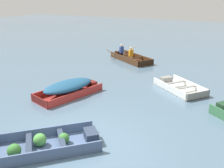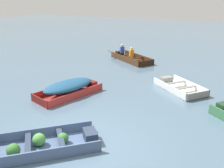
{
  "view_description": "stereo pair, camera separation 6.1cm",
  "coord_description": "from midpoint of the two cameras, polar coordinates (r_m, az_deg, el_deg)",
  "views": [
    {
      "loc": [
        3.81,
        -5.15,
        4.13
      ],
      "look_at": [
        -1.28,
        4.16,
        0.35
      ],
      "focal_mm": 40.0,
      "sensor_mm": 36.0,
      "label": 1
    },
    {
      "loc": [
        3.86,
        -5.12,
        4.13
      ],
      "look_at": [
        -1.28,
        4.16,
        0.35
      ],
      "focal_mm": 40.0,
      "sensor_mm": 36.0,
      "label": 2
    }
  ],
  "objects": [
    {
      "name": "rowboat_dark_varnish_with_crew",
      "position": [
        16.98,
        4.13,
        6.12
      ],
      "size": [
        3.47,
        3.03,
        0.93
      ],
      "color": "#4C2D19",
      "rests_on": "ground"
    },
    {
      "name": "dinghy_slate_blue_foreground",
      "position": [
        7.52,
        -14.54,
        -13.09
      ],
      "size": [
        2.98,
        3.02,
        0.41
      ],
      "color": "#475B7F",
      "rests_on": "ground"
    },
    {
      "name": "ground_plane",
      "position": [
        7.63,
        -6.7,
        -13.34
      ],
      "size": [
        80.0,
        80.0,
        0.0
      ],
      "primitive_type": "plane",
      "color": "slate"
    },
    {
      "name": "skiff_red_near_moored",
      "position": [
        11.0,
        -9.64,
        -0.71
      ],
      "size": [
        1.9,
        3.15,
        0.64
      ],
      "color": "#AD2D28",
      "rests_on": "ground"
    },
    {
      "name": "skiff_white_far_moored",
      "position": [
        11.99,
        14.96,
        -0.66
      ],
      "size": [
        2.7,
        2.47,
        0.33
      ],
      "color": "white",
      "rests_on": "ground"
    }
  ]
}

